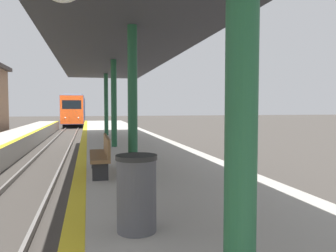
# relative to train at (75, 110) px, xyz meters

# --- Properties ---
(train) EXTENTS (2.78, 23.25, 4.32)m
(train) POSITION_rel_train_xyz_m (0.00, 0.00, 0.00)
(train) COLOR black
(train) RESTS_ON ground
(station_canopy) EXTENTS (4.52, 23.08, 3.79)m
(station_canopy) POSITION_rel_train_xyz_m (2.91, -41.78, 2.39)
(station_canopy) COLOR #1E5133
(station_canopy) RESTS_ON platform_right
(trash_bin) EXTENTS (0.55, 0.55, 1.01)m
(trash_bin) POSITION_rel_train_xyz_m (2.46, -48.37, -0.73)
(trash_bin) COLOR #4C4C51
(trash_bin) RESTS_ON platform_right
(bench) EXTENTS (0.44, 1.97, 0.92)m
(bench) POSITION_rel_train_xyz_m (2.18, -44.42, -0.74)
(bench) COLOR brown
(bench) RESTS_ON platform_right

